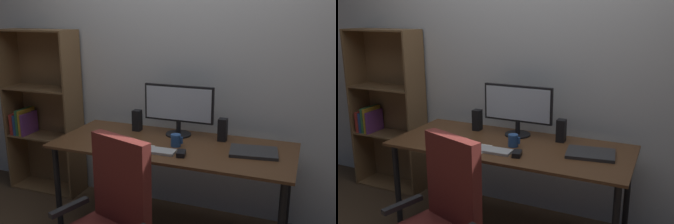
% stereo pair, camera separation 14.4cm
% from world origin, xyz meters
% --- Properties ---
extents(back_wall, '(6.40, 0.10, 2.60)m').
position_xyz_m(back_wall, '(0.00, 0.53, 1.30)').
color(back_wall, silver).
rests_on(back_wall, ground).
extents(desk, '(1.75, 0.72, 0.74)m').
position_xyz_m(desk, '(0.00, 0.00, 0.66)').
color(desk, '#56351E').
rests_on(desk, ground).
extents(monitor, '(0.55, 0.20, 0.40)m').
position_xyz_m(monitor, '(-0.03, 0.22, 0.97)').
color(monitor, black).
rests_on(monitor, desk).
extents(keyboard, '(0.29, 0.12, 0.02)m').
position_xyz_m(keyboard, '(-0.06, -0.19, 0.75)').
color(keyboard, '#B7BABC').
rests_on(keyboard, desk).
extents(mouse, '(0.07, 0.11, 0.03)m').
position_xyz_m(mouse, '(0.13, -0.19, 0.76)').
color(mouse, black).
rests_on(mouse, desk).
extents(coffee_mug, '(0.09, 0.07, 0.09)m').
position_xyz_m(coffee_mug, '(0.04, -0.03, 0.78)').
color(coffee_mug, '#285193').
rests_on(coffee_mug, desk).
extents(laptop, '(0.35, 0.27, 0.02)m').
position_xyz_m(laptop, '(0.58, 0.02, 0.75)').
color(laptop, '#2D2D30').
rests_on(laptop, desk).
extents(speaker_left, '(0.06, 0.07, 0.17)m').
position_xyz_m(speaker_left, '(-0.39, 0.21, 0.82)').
color(speaker_left, black).
rests_on(speaker_left, desk).
extents(speaker_right, '(0.06, 0.07, 0.17)m').
position_xyz_m(speaker_right, '(0.32, 0.21, 0.82)').
color(speaker_right, black).
rests_on(speaker_right, desk).
extents(paper_sheet, '(0.22, 0.30, 0.00)m').
position_xyz_m(paper_sheet, '(-0.21, -0.23, 0.74)').
color(paper_sheet, white).
rests_on(paper_sheet, desk).
extents(bookshelf, '(0.71, 0.28, 1.53)m').
position_xyz_m(bookshelf, '(-1.44, 0.36, 0.75)').
color(bookshelf, brown).
rests_on(bookshelf, ground).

